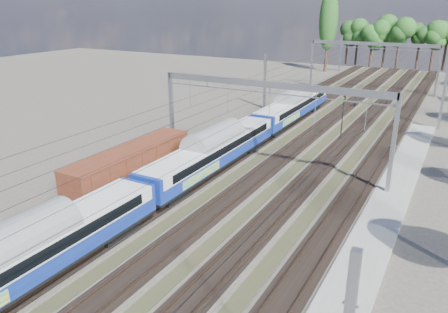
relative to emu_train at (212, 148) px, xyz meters
The scene contains 9 objects.
track_bed 19.02m from the emu_train, 76.19° to the left, with size 21.00×130.00×0.34m.
platform 17.99m from the emu_train, 22.10° to the right, with size 3.00×70.00×0.30m, color gray.
catenary 26.69m from the emu_train, 79.47° to the left, with size 25.65×130.00×9.00m.
tree_belt 72.33m from the emu_train, 81.80° to the left, with size 38.77×99.78×12.23m.
poplar 72.58m from the emu_train, 97.99° to the left, with size 4.40×4.40×19.04m.
emu_train is the anchor object (origin of this frame).
freight_boxcar 7.97m from the emu_train, 124.48° to the right, with size 2.94×14.18×3.66m.
worker 36.07m from the emu_train, 80.95° to the left, with size 0.63×0.41×1.72m, color black.
signal_near 19.08m from the emu_train, 64.52° to the left, with size 0.40×0.37×5.73m.
Camera 1 is at (15.98, -7.76, 16.03)m, focal length 35.00 mm.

